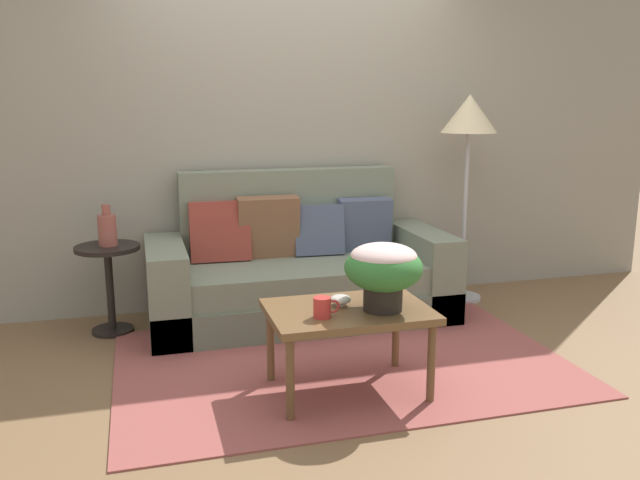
# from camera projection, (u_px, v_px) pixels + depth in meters

# --- Properties ---
(ground_plane) EXTENTS (14.00, 14.00, 0.00)m
(ground_plane) POSITION_uv_depth(u_px,v_px,m) (338.00, 358.00, 4.03)
(ground_plane) COLOR brown
(wall_back) EXTENTS (6.40, 0.12, 2.92)m
(wall_back) POSITION_uv_depth(u_px,v_px,m) (288.00, 111.00, 4.94)
(wall_back) COLOR gray
(wall_back) RESTS_ON ground
(area_rug) EXTENTS (2.63, 1.74, 0.01)m
(area_rug) POSITION_uv_depth(u_px,v_px,m) (342.00, 362.00, 3.95)
(area_rug) COLOR #994C47
(area_rug) RESTS_ON ground
(couch) EXTENTS (2.12, 0.88, 1.04)m
(couch) POSITION_uv_depth(u_px,v_px,m) (299.00, 274.00, 4.72)
(couch) COLOR #626B59
(couch) RESTS_ON ground
(coffee_table) EXTENTS (0.85, 0.59, 0.47)m
(coffee_table) POSITION_uv_depth(u_px,v_px,m) (348.00, 318.00, 3.48)
(coffee_table) COLOR brown
(coffee_table) RESTS_ON ground
(side_table) EXTENTS (0.42, 0.42, 0.60)m
(side_table) POSITION_uv_depth(u_px,v_px,m) (109.00, 273.00, 4.39)
(side_table) COLOR black
(side_table) RESTS_ON ground
(floor_lamp) EXTENTS (0.42, 0.42, 1.59)m
(floor_lamp) POSITION_uv_depth(u_px,v_px,m) (469.00, 126.00, 4.93)
(floor_lamp) COLOR #B2B2B7
(floor_lamp) RESTS_ON ground
(potted_plant) EXTENTS (0.41, 0.41, 0.36)m
(potted_plant) POSITION_uv_depth(u_px,v_px,m) (383.00, 268.00, 3.39)
(potted_plant) COLOR black
(potted_plant) RESTS_ON coffee_table
(coffee_mug) EXTENTS (0.14, 0.09, 0.10)m
(coffee_mug) POSITION_uv_depth(u_px,v_px,m) (323.00, 307.00, 3.32)
(coffee_mug) COLOR red
(coffee_mug) RESTS_ON coffee_table
(snack_bowl) EXTENTS (0.11, 0.11, 0.06)m
(snack_bowl) POSITION_uv_depth(u_px,v_px,m) (340.00, 300.00, 3.50)
(snack_bowl) COLOR silver
(snack_bowl) RESTS_ON coffee_table
(table_vase) EXTENTS (0.12, 0.12, 0.27)m
(table_vase) POSITION_uv_depth(u_px,v_px,m) (107.00, 229.00, 4.33)
(table_vase) COLOR #934C42
(table_vase) RESTS_ON side_table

